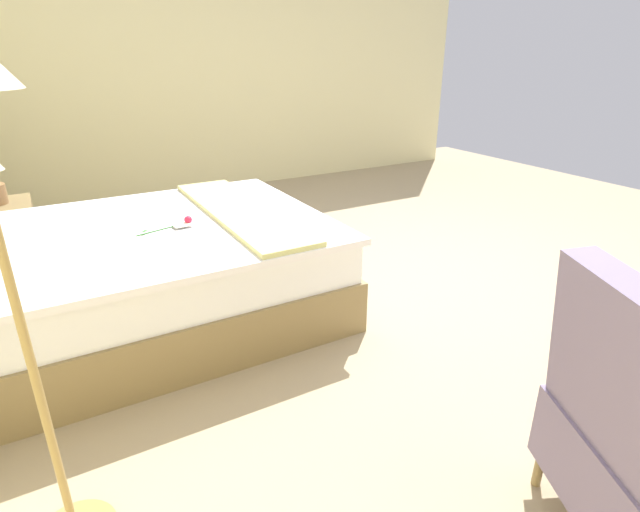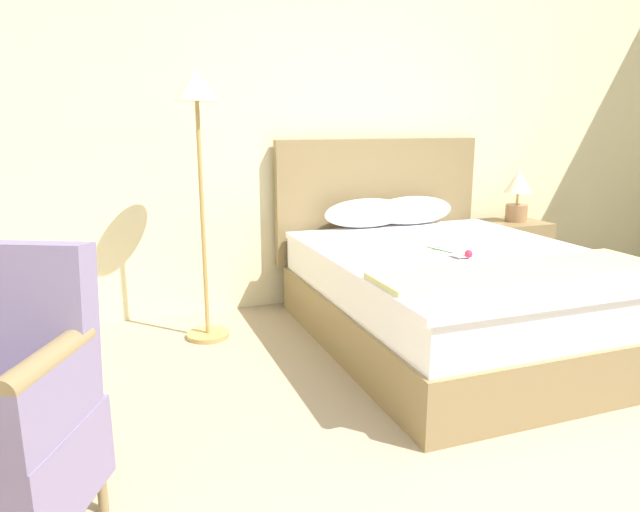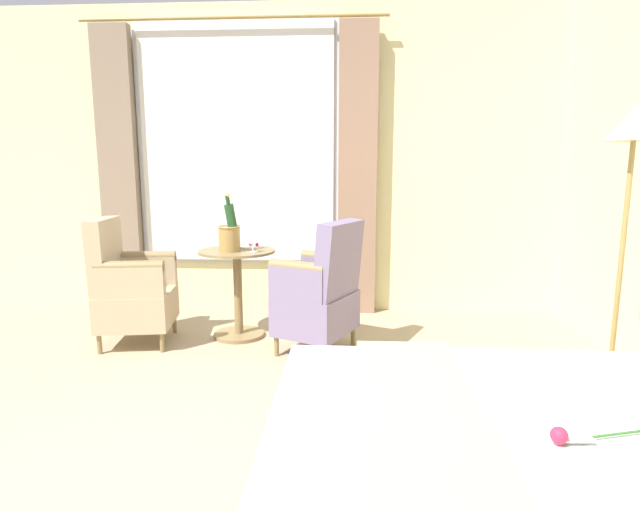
% 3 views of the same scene
% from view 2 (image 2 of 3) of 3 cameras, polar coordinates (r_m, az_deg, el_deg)
% --- Properties ---
extents(wall_headboard_side, '(6.73, 0.12, 2.92)m').
position_cam_2_polar(wall_headboard_side, '(4.52, 1.57, 14.04)').
color(wall_headboard_side, beige).
rests_on(wall_headboard_side, ground).
extents(bed, '(1.70, 2.20, 1.27)m').
position_cam_2_polar(bed, '(3.80, 12.47, -3.15)').
color(bed, olive).
rests_on(bed, ground).
extents(nightstand, '(0.48, 0.45, 0.60)m').
position_cam_2_polar(nightstand, '(5.04, 18.70, -0.04)').
color(nightstand, olive).
rests_on(nightstand, ground).
extents(bedside_lamp, '(0.22, 0.22, 0.42)m').
position_cam_2_polar(bedside_lamp, '(4.95, 19.17, 6.10)').
color(bedside_lamp, '#987048').
rests_on(bedside_lamp, nightstand).
extents(floor_lamp_brass, '(0.28, 0.28, 1.70)m').
position_cam_2_polar(floor_lamp_brass, '(3.65, -12.08, 12.26)').
color(floor_lamp_brass, '#A18348').
rests_on(floor_lamp_brass, ground).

